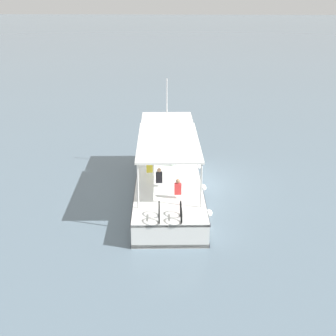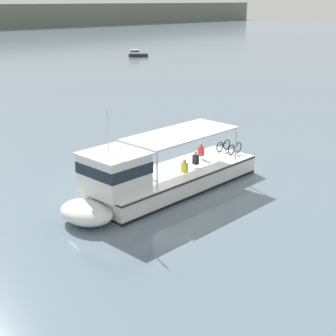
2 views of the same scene
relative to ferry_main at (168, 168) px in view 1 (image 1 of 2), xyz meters
The scene contains 2 objects.
ground_plane 1.65m from the ferry_main, 108.00° to the left, with size 400.00×400.00×0.00m, color slate.
ferry_main is the anchor object (origin of this frame).
Camera 1 is at (25.74, -0.05, 10.04)m, focal length 53.83 mm.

